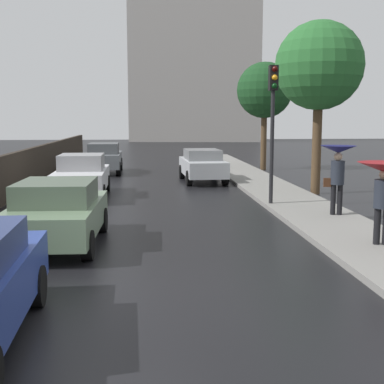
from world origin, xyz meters
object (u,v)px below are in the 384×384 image
object	(u,v)px
car_white_mid_road	(82,176)
pedestrian_with_umbrella_near	(384,179)
street_tree_mid	(265,91)
pedestrian_with_umbrella_far	(338,162)
car_grey_far_ahead	(104,157)
car_silver_far_lane	(203,165)
car_green_behind_camera	(57,212)
street_tree_near	(319,67)
traffic_light	(273,108)

from	to	relation	value
car_white_mid_road	pedestrian_with_umbrella_near	distance (m)	10.94
street_tree_mid	pedestrian_with_umbrella_far	bearing A→B (deg)	-94.48
car_white_mid_road	pedestrian_with_umbrella_far	distance (m)	8.92
car_grey_far_ahead	car_silver_far_lane	world-z (taller)	car_grey_far_ahead
car_white_mid_road	street_tree_mid	distance (m)	12.99
car_grey_far_ahead	car_silver_far_lane	bearing A→B (deg)	137.83
car_grey_far_ahead	car_green_behind_camera	size ratio (longest dim) A/B	1.01
pedestrian_with_umbrella_far	street_tree_near	bearing A→B (deg)	91.14
car_grey_far_ahead	pedestrian_with_umbrella_near	xyz separation A→B (m)	(7.06, -16.26, 0.74)
car_green_behind_camera	pedestrian_with_umbrella_near	world-z (taller)	pedestrian_with_umbrella_near
car_grey_far_ahead	street_tree_mid	bearing A→B (deg)	-173.58
car_grey_far_ahead	pedestrian_with_umbrella_far	distance (m)	14.83
car_green_behind_camera	pedestrian_with_umbrella_far	size ratio (longest dim) A/B	2.07
traffic_light	street_tree_mid	xyz separation A→B (m)	(2.42, 11.90, 1.14)
street_tree_near	street_tree_mid	bearing A→B (deg)	89.43
pedestrian_with_umbrella_near	traffic_light	bearing A→B (deg)	-62.61
pedestrian_with_umbrella_far	car_green_behind_camera	bearing A→B (deg)	-149.22
pedestrian_with_umbrella_near	street_tree_near	size ratio (longest dim) A/B	0.28
traffic_light	street_tree_near	xyz separation A→B (m)	(2.33, 2.80, 1.53)
car_silver_far_lane	traffic_light	distance (m)	7.33
car_green_behind_camera	pedestrian_with_umbrella_far	distance (m)	7.55
car_white_mid_road	car_grey_far_ahead	world-z (taller)	car_grey_far_ahead
car_silver_far_lane	car_white_mid_road	bearing A→B (deg)	-142.00
car_silver_far_lane	pedestrian_with_umbrella_far	world-z (taller)	pedestrian_with_umbrella_far
car_white_mid_road	traffic_light	distance (m)	7.12
traffic_light	car_grey_far_ahead	bearing A→B (deg)	119.03
car_silver_far_lane	pedestrian_with_umbrella_far	size ratio (longest dim) A/B	2.12
car_grey_far_ahead	pedestrian_with_umbrella_far	xyz separation A→B (m)	(7.33, -12.86, 0.80)
pedestrian_with_umbrella_far	street_tree_mid	world-z (taller)	street_tree_mid
car_green_behind_camera	traffic_light	distance (m)	7.63
pedestrian_with_umbrella_far	street_tree_mid	xyz separation A→B (m)	(1.09, 13.95, 2.60)
pedestrian_with_umbrella_near	car_silver_far_lane	bearing A→B (deg)	-62.15
traffic_light	street_tree_near	world-z (taller)	street_tree_near
car_green_behind_camera	car_white_mid_road	bearing A→B (deg)	-85.82
pedestrian_with_umbrella_near	traffic_light	size ratio (longest dim) A/B	0.41
car_grey_far_ahead	traffic_light	world-z (taller)	traffic_light
car_silver_far_lane	street_tree_mid	bearing A→B (deg)	50.33
car_grey_far_ahead	street_tree_near	distance (m)	12.17
car_grey_far_ahead	street_tree_near	size ratio (longest dim) A/B	0.64
car_silver_far_lane	traffic_light	bearing A→B (deg)	-80.80
car_silver_far_lane	street_tree_mid	size ratio (longest dim) A/B	0.70
street_tree_near	street_tree_mid	xyz separation A→B (m)	(0.09, 9.11, -0.39)
pedestrian_with_umbrella_near	car_white_mid_road	bearing A→B (deg)	-32.35
street_tree_near	traffic_light	bearing A→B (deg)	-129.83
car_grey_far_ahead	car_silver_far_lane	distance (m)	6.09
car_white_mid_road	car_green_behind_camera	distance (m)	7.12
car_green_behind_camera	street_tree_mid	xyz separation A→B (m)	(8.23, 16.26, 3.47)
street_tree_near	car_silver_far_lane	bearing A→B (deg)	133.16
car_white_mid_road	pedestrian_with_umbrella_near	size ratio (longest dim) A/B	2.38
car_grey_far_ahead	pedestrian_with_umbrella_near	bearing A→B (deg)	112.53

